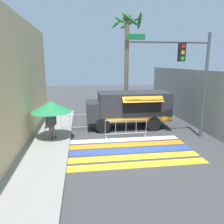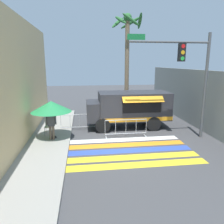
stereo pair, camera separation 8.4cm
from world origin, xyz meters
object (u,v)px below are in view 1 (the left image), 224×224
Objects in this scene: patio_umbrella at (51,107)px; barricade_front at (126,128)px; folding_chair at (49,125)px; palm_tree at (127,47)px; food_truck at (127,107)px; vendor_person at (51,123)px; barricade_side at (79,122)px; traffic_signal_pole at (191,69)px.

barricade_front is (4.04, 0.08, -1.37)m from patio_umbrella.
folding_chair is at bearing 112.43° from patio_umbrella.
palm_tree is (5.08, 5.09, 3.41)m from patio_umbrella.
food_truck is at bearing 76.15° from barricade_front.
food_truck reaches higher than vendor_person.
palm_tree reaches higher than folding_chair.
folding_chair is 4.34m from barricade_front.
vendor_person is 0.67× the size of barricade_front.
patio_umbrella is at bearing -156.94° from food_truck.
folding_chair reaches higher than barricade_side.
folding_chair is at bearing 171.15° from traffic_signal_pole.
palm_tree is at bearing 79.51° from food_truck.
patio_umbrella is at bearing -90.09° from folding_chair.
food_truck is at bearing 139.32° from traffic_signal_pole.
barricade_side is (-3.08, -0.17, -0.86)m from food_truck.
barricade_side is at bearing 147.70° from barricade_front.
palm_tree is at bearing 42.36° from barricade_side.
patio_umbrella is 1.34m from folding_chair.
food_truck reaches higher than patio_umbrella.
traffic_signal_pole is at bearing -21.09° from barricade_side.
traffic_signal_pole is at bearing -68.04° from palm_tree.
folding_chair is at bearing -140.18° from palm_tree.
barricade_front is 3.11m from barricade_side.
barricade_front is at bearing -101.73° from palm_tree.
food_truck is 0.93× the size of traffic_signal_pole.
palm_tree is (5.08, 5.34, 4.23)m from vendor_person.
traffic_signal_pole is at bearing -31.38° from folding_chair.
barricade_side is at bearing 41.12° from vendor_person.
barricade_front is at bearing 1.14° from patio_umbrella.
palm_tree is at bearing 78.27° from barricade_front.
traffic_signal_pole is 0.74× the size of palm_tree.
patio_umbrella is 1.31× the size of vendor_person.
traffic_signal_pole is 2.35× the size of barricade_front.
palm_tree is (-2.27, 5.64, 1.46)m from traffic_signal_pole.
traffic_signal_pole is 5.85× the size of folding_chair.
food_truck is 2.19× the size of barricade_front.
food_truck reaches higher than barricade_front.
barricade_side is 6.89m from palm_tree.
food_truck is at bearing -100.49° from palm_tree.
food_truck is 5.08m from palm_tree.
traffic_signal_pole is 3.50× the size of vendor_person.
patio_umbrella is 0.86m from vendor_person.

